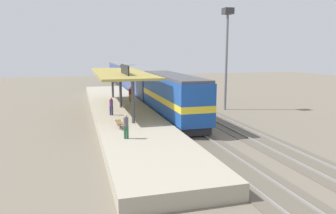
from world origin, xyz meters
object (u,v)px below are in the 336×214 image
Objects in this scene: passenger_carriage_front at (139,82)px; passenger_carriage_rear at (121,73)px; light_mast at (227,38)px; locomotive at (173,97)px; person_boarding at (130,94)px; person_walking at (111,105)px; platform_bench at (119,122)px; person_waiting at (126,125)px.

passenger_carriage_front is 20.80m from passenger_carriage_rear.
passenger_carriage_front is at bearing 119.81° from light_mast.
locomotive is 8.58m from person_boarding.
locomotive is 18.00m from passenger_carriage_front.
person_walking is at bearing -110.95° from person_boarding.
person_boarding is (3.03, 13.39, 0.51)m from platform_bench.
person_walking is at bearing -98.85° from passenger_carriage_rear.
passenger_carriage_rear is (0.00, 20.80, 0.00)m from passenger_carriage_front.
platform_bench is 0.15× the size of light_mast.
locomotive is at bearing 55.72° from person_waiting.
locomotive is (6.00, 5.35, 1.07)m from platform_bench.
locomotive is 0.72× the size of passenger_carriage_front.
light_mast is (7.80, 4.39, 5.99)m from locomotive.
passenger_carriage_rear is at bearing 84.48° from person_boarding.
platform_bench is 0.99× the size of person_boarding.
person_walking is (-6.03, -38.76, -0.46)m from passenger_carriage_rear.
passenger_carriage_rear is (6.00, 44.15, 0.97)m from platform_bench.
platform_bench is 0.12× the size of locomotive.
light_mast is 15.91m from person_walking.
person_walking and person_boarding have the same top height.
locomotive is 8.44× the size of person_waiting.
locomotive is at bearing -90.00° from passenger_carriage_front.
person_boarding is (-2.97, 8.03, -0.56)m from locomotive.
person_waiting is at bearing -102.50° from passenger_carriage_front.
locomotive reaches higher than passenger_carriage_front.
passenger_carriage_rear is at bearing 102.77° from light_mast.
light_mast reaches higher than locomotive.
locomotive is 0.72× the size of passenger_carriage_rear.
person_boarding is at bearing 77.26° from platform_bench.
person_walking reaches higher than platform_bench.
person_walking is (-6.03, 0.04, -0.56)m from locomotive.
platform_bench is at bearing -138.25° from locomotive.
platform_bench is 5.42m from person_walking.
passenger_carriage_front is 11.70× the size of person_waiting.
passenger_carriage_front reaches higher than person_boarding.
passenger_carriage_front is at bearing 73.39° from person_boarding.
passenger_carriage_front reaches higher than person_waiting.
locomotive is at bearing -0.37° from person_walking.
person_walking is at bearing -108.57° from passenger_carriage_front.
light_mast is 6.84× the size of person_waiting.
platform_bench is at bearing -89.64° from person_walking.
light_mast is (7.80, -13.61, 6.08)m from passenger_carriage_front.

